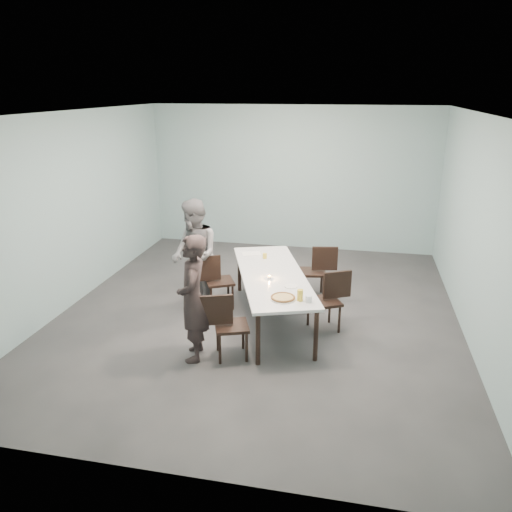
% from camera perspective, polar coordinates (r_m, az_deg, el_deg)
% --- Properties ---
extents(ground, '(7.00, 7.00, 0.00)m').
position_cam_1_polar(ground, '(7.81, 0.29, -6.52)').
color(ground, '#333335').
rests_on(ground, ground).
extents(room_shell, '(6.02, 7.02, 3.01)m').
position_cam_1_polar(room_shell, '(7.18, 0.31, 8.25)').
color(room_shell, '#8FB0B3').
rests_on(room_shell, ground).
extents(table, '(1.70, 2.75, 0.75)m').
position_cam_1_polar(table, '(7.30, 1.87, -2.45)').
color(table, white).
rests_on(table, ground).
extents(chair_near_left, '(0.65, 0.54, 0.87)m').
position_cam_1_polar(chair_near_left, '(6.42, -3.54, -7.49)').
color(chair_near_left, black).
rests_on(chair_near_left, ground).
extents(chair_far_left, '(0.65, 0.56, 0.87)m').
position_cam_1_polar(chair_far_left, '(7.84, -4.77, -2.49)').
color(chair_far_left, black).
rests_on(chair_far_left, ground).
extents(chair_near_right, '(0.65, 0.57, 0.87)m').
position_cam_1_polar(chair_near_right, '(7.21, 8.41, -4.59)').
color(chair_near_right, black).
rests_on(chair_near_right, ground).
extents(chair_far_right, '(0.64, 0.49, 0.87)m').
position_cam_1_polar(chair_far_right, '(8.29, 7.06, -1.38)').
color(chair_far_right, black).
rests_on(chair_far_right, ground).
extents(diner_near, '(0.52, 0.68, 1.65)m').
position_cam_1_polar(diner_near, '(6.31, -7.22, -4.83)').
color(diner_near, black).
rests_on(diner_near, ground).
extents(diner_far, '(1.03, 1.06, 1.73)m').
position_cam_1_polar(diner_far, '(7.82, -7.02, 0.19)').
color(diner_far, slate).
rests_on(diner_far, ground).
extents(pizza, '(0.34, 0.34, 0.04)m').
position_cam_1_polar(pizza, '(6.43, 3.10, -4.77)').
color(pizza, white).
rests_on(pizza, table).
extents(side_plate, '(0.18, 0.18, 0.01)m').
position_cam_1_polar(side_plate, '(6.83, 4.00, -3.47)').
color(side_plate, white).
rests_on(side_plate, table).
extents(beer_glass, '(0.08, 0.08, 0.15)m').
position_cam_1_polar(beer_glass, '(6.38, 5.06, -4.49)').
color(beer_glass, yellow).
rests_on(beer_glass, table).
extents(water_tumbler, '(0.08, 0.08, 0.09)m').
position_cam_1_polar(water_tumbler, '(6.36, 6.03, -4.89)').
color(water_tumbler, silver).
rests_on(water_tumbler, table).
extents(tealight, '(0.06, 0.06, 0.05)m').
position_cam_1_polar(tealight, '(7.08, 1.53, -2.48)').
color(tealight, silver).
rests_on(tealight, table).
extents(amber_tumbler, '(0.07, 0.07, 0.08)m').
position_cam_1_polar(amber_tumbler, '(7.92, 1.01, 0.01)').
color(amber_tumbler, yellow).
rests_on(amber_tumbler, table).
extents(menu, '(0.36, 0.31, 0.01)m').
position_cam_1_polar(menu, '(8.14, -0.53, 0.28)').
color(menu, silver).
rests_on(menu, table).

